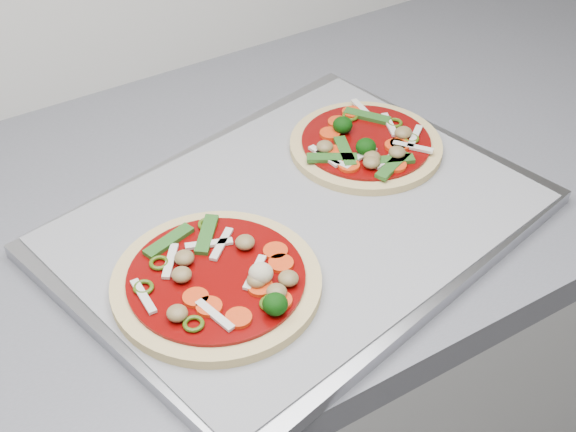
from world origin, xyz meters
TOP-DOWN VIEW (x-y plane):
  - countertop at (0.00, 1.30)m, footprint 3.60×0.60m
  - baking_tray at (0.06, 1.22)m, footprint 0.57×0.47m
  - parchment at (0.06, 1.22)m, footprint 0.54×0.43m
  - pizza_left at (-0.06, 1.16)m, footprint 0.23×0.23m
  - pizza_right at (0.20, 1.28)m, footprint 0.23×0.23m

SIDE VIEW (x-z plane):
  - countertop at x=0.00m, z-range 0.86..0.90m
  - baking_tray at x=0.06m, z-range 0.90..0.92m
  - parchment at x=0.06m, z-range 0.92..0.92m
  - pizza_right at x=0.20m, z-range 0.91..0.94m
  - pizza_left at x=-0.06m, z-range 0.91..0.94m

